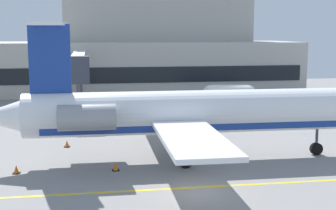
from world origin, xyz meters
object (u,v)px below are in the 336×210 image
(regional_jet, at_px, (189,112))
(fuel_tank, at_px, (229,93))
(baggage_tug, at_px, (275,98))
(pushback_tractor, at_px, (37,105))

(regional_jet, relative_size, fuel_tank, 4.45)
(regional_jet, bearing_deg, baggage_tug, 56.07)
(regional_jet, distance_m, pushback_tractor, 25.18)
(baggage_tug, bearing_deg, pushback_tractor, -177.06)
(baggage_tug, height_order, pushback_tractor, pushback_tractor)
(baggage_tug, xyz_separation_m, fuel_tank, (-5.37, 1.35, 0.51))
(regional_jet, height_order, baggage_tug, regional_jet)
(pushback_tractor, relative_size, fuel_tank, 0.55)
(baggage_tug, distance_m, fuel_tank, 5.56)
(regional_jet, distance_m, fuel_tank, 26.58)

